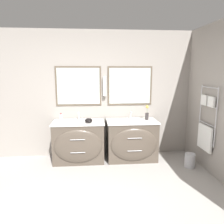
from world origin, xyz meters
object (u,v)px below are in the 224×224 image
object	(u,v)px
amenity_bowl	(89,120)
vanity_left	(79,142)
waste_bin	(190,160)
toiletry_bottle	(61,118)
flower_vase	(147,114)
vanity_right	(132,140)

from	to	relation	value
amenity_bowl	vanity_left	bearing A→B (deg)	160.71
vanity_left	waste_bin	world-z (taller)	vanity_left
toiletry_bottle	flower_vase	bearing A→B (deg)	5.23
vanity_right	amenity_bowl	size ratio (longest dim) A/B	6.84
toiletry_bottle	waste_bin	distance (m)	2.55
toiletry_bottle	flower_vase	xyz separation A→B (m)	(1.70, 0.16, 0.03)
waste_bin	vanity_left	bearing A→B (deg)	167.43
vanity_left	vanity_right	world-z (taller)	same
vanity_left	amenity_bowl	bearing A→B (deg)	-19.29
vanity_right	vanity_left	bearing A→B (deg)	180.00
vanity_left	flower_vase	bearing A→B (deg)	4.01
amenity_bowl	waste_bin	size ratio (longest dim) A/B	0.56
vanity_left	toiletry_bottle	distance (m)	0.59
toiletry_bottle	flower_vase	size ratio (longest dim) A/B	0.66
vanity_left	flower_vase	world-z (taller)	flower_vase
toiletry_bottle	waste_bin	bearing A→B (deg)	-9.59
vanity_right	toiletry_bottle	size ratio (longest dim) A/B	5.17
amenity_bowl	flower_vase	distance (m)	1.20
toiletry_bottle	amenity_bowl	world-z (taller)	toiletry_bottle
toiletry_bottle	amenity_bowl	bearing A→B (deg)	-1.32
flower_vase	vanity_left	bearing A→B (deg)	-175.99
vanity_left	toiletry_bottle	xyz separation A→B (m)	(-0.32, -0.06, 0.49)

